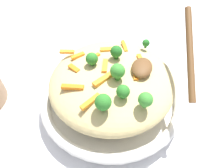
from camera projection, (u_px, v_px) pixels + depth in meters
ground_plane at (112, 104)px, 0.49m from camera, size 2.40×2.40×0.00m
serving_bowl at (112, 97)px, 0.47m from camera, size 0.32×0.32×0.05m
pasta_mound at (112, 81)px, 0.43m from camera, size 0.26×0.26×0.07m
carrot_piece_0 at (74, 68)px, 0.41m from camera, size 0.02×0.03×0.01m
carrot_piece_1 at (73, 87)px, 0.38m from camera, size 0.02×0.04×0.01m
carrot_piece_2 at (135, 72)px, 0.40m from camera, size 0.04×0.02×0.01m
carrot_piece_3 at (78, 56)px, 0.44m from camera, size 0.03×0.03×0.01m
carrot_piece_4 at (91, 102)px, 0.35m from camera, size 0.04×0.03×0.01m
carrot_piece_5 at (124, 46)px, 0.46m from camera, size 0.04×0.02×0.01m
carrot_piece_6 at (142, 62)px, 0.42m from camera, size 0.04×0.03×0.01m
carrot_piece_7 at (106, 50)px, 0.45m from camera, size 0.02×0.03×0.01m
carrot_piece_8 at (105, 66)px, 0.40m from camera, size 0.04×0.02×0.01m
carrot_piece_9 at (103, 79)px, 0.38m from camera, size 0.04×0.03×0.01m
carrot_piece_10 at (94, 57)px, 0.43m from camera, size 0.03×0.02×0.01m
carrot_piece_11 at (67, 52)px, 0.45m from camera, size 0.02×0.03×0.01m
broccoli_floret_0 at (91, 60)px, 0.40m from camera, size 0.02×0.02×0.03m
broccoli_floret_1 at (119, 52)px, 0.41m from camera, size 0.02×0.02×0.03m
broccoli_floret_2 at (146, 100)px, 0.34m from camera, size 0.03×0.03×0.03m
broccoli_floret_3 at (103, 102)px, 0.33m from camera, size 0.03×0.03×0.03m
broccoli_floret_4 at (118, 71)px, 0.37m from camera, size 0.03×0.03×0.04m
broccoli_floret_5 at (123, 92)px, 0.35m from camera, size 0.02×0.02×0.03m
broccoli_floret_6 at (146, 43)px, 0.45m from camera, size 0.02×0.02×0.02m
serving_spoon at (160, 62)px, 0.38m from camera, size 0.16×0.12×0.10m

